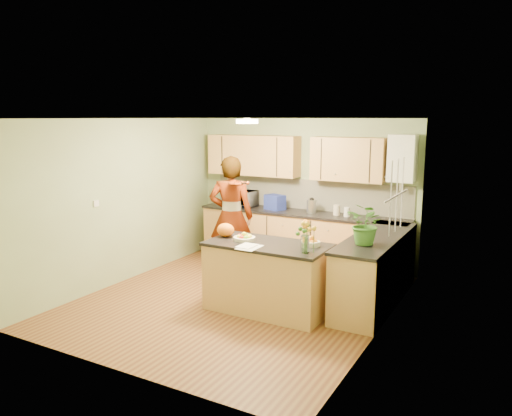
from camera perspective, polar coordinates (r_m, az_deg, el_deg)
The scene contains 28 objects.
floor at distance 7.07m, azimuth -2.19°, elevation -10.52°, with size 4.50×4.50×0.00m, color #5C2F1A.
ceiling at distance 6.61m, azimuth -2.34°, elevation 10.19°, with size 4.00×4.50×0.02m, color silver.
wall_back at distance 8.70m, azimuth 5.44°, elevation 1.93°, with size 4.00×0.02×2.50m, color gray.
wall_front at distance 4.99m, azimuth -15.82°, elevation -4.76°, with size 4.00×0.02×2.50m, color gray.
wall_left at distance 7.94m, azimuth -14.72°, elevation 0.82°, with size 0.02×4.50×2.50m, color gray.
wall_right at distance 5.96m, azimuth 14.43°, elevation -2.26°, with size 0.02×4.50×2.50m, color gray.
back_counter at distance 8.54m, azimuth 5.15°, elevation -3.56°, with size 3.64×0.62×0.94m.
right_counter at distance 7.03m, azimuth 13.53°, elevation -6.88°, with size 0.62×2.24×0.94m.
splashback at distance 8.66m, azimuth 6.00°, elevation 1.54°, with size 3.60×0.02×0.52m, color silver.
upper_cabinets at distance 8.55m, azimuth 3.96°, elevation 5.85°, with size 3.20×0.34×0.70m.
boiler at distance 7.95m, azimuth 16.39°, elevation 5.45°, with size 0.40×0.30×0.86m.
window_right at distance 6.48m, azimuth 15.83°, elevation 1.37°, with size 0.01×1.30×1.05m.
light_switch at distance 7.50m, azimuth -17.80°, elevation 0.51°, with size 0.02×0.09×0.09m, color white.
ceiling_lamp at distance 6.87m, azimuth -1.02°, elevation 9.88°, with size 0.30×0.30×0.07m.
peninsula_island at distance 6.59m, azimuth 1.33°, elevation -7.88°, with size 1.59×0.81×0.91m.
fruit_dish at distance 6.62m, azimuth -1.34°, elevation -3.34°, with size 0.29×0.29×0.10m.
orange_bowl at distance 6.35m, azimuth 6.39°, elevation -3.87°, with size 0.21×0.21×0.12m.
flower_vase at distance 5.98m, azimuth 5.66°, elevation -2.27°, with size 0.25×0.25×0.46m.
orange_bag at distance 6.81m, azimuth -3.49°, elevation -2.52°, with size 0.25×0.21×0.19m, color orange.
papers at distance 6.25m, azimuth -0.75°, elevation -4.49°, with size 0.24×0.33×0.01m, color white.
violinist at distance 7.92m, azimuth -2.86°, elevation -0.98°, with size 0.70×0.46×1.93m, color tan.
violin at distance 7.54m, azimuth -2.48°, elevation 2.90°, with size 0.65×0.26×0.13m, color #541205, non-canonical shape.
microwave at distance 8.95m, azimuth -1.67°, elevation 1.12°, with size 0.52×0.35×0.29m, color white.
blue_box at distance 8.63m, azimuth 2.18°, elevation 0.66°, with size 0.32×0.23×0.25m, color navy.
kettle at distance 8.35m, azimuth 6.37°, elevation 0.26°, with size 0.16×0.16×0.30m.
jar_cream at distance 8.23m, azimuth 9.20°, elevation -0.23°, with size 0.11×0.11×0.17m, color beige.
jar_white at distance 8.14m, azimuth 10.34°, elevation -0.45°, with size 0.10×0.10×0.15m, color white.
potted_plant at distance 6.36m, azimuth 12.55°, elevation -1.81°, with size 0.48×0.41×0.53m, color #356822.
Camera 1 is at (3.43, -5.65, 2.52)m, focal length 35.00 mm.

